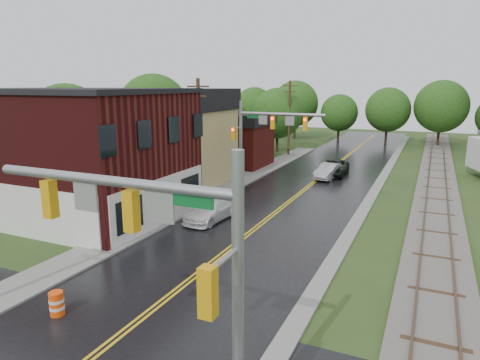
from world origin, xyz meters
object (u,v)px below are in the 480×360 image
Objects in this scene: utility_pole_c at (289,117)px; suv_dark at (333,168)px; tree_left_e at (278,114)px; construction_barrel at (57,304)px; pickup_white at (212,210)px; traffic_signal_near at (158,236)px; tree_left_a at (68,125)px; utility_pole_b at (199,136)px; brick_building at (73,152)px; sedan_silver at (328,171)px; tree_left_b at (154,112)px; traffic_signal_far at (264,129)px; tree_left_c at (222,119)px.

utility_pole_c reaches higher than suv_dark.
construction_barrel is at bearing -82.02° from tree_left_e.
suv_dark is 1.14× the size of pickup_white.
suv_dark is at bearing 94.65° from traffic_signal_near.
traffic_signal_near is 0.85× the size of tree_left_a.
tree_left_e is 8.60× the size of construction_barrel.
suv_dark is at bearing -50.28° from tree_left_e.
tree_left_a is 24.49m from suv_dark.
suv_dark is at bearing 81.97° from pickup_white.
pickup_white is (-4.05, -17.10, -0.06)m from suv_dark.
tree_left_e is at bearing 137.16° from utility_pole_c.
traffic_signal_near is at bearing -62.81° from utility_pole_b.
utility_pole_b reaches higher than tree_left_e.
traffic_signal_near is (15.96, -13.00, 0.82)m from brick_building.
utility_pole_c is at bearing 126.81° from suv_dark.
tree_left_a is 2.04× the size of sedan_silver.
tree_left_a is at bearing 169.31° from pickup_white.
tree_left_b is at bearing -132.39° from utility_pole_c.
utility_pole_b is 14.87m from tree_left_b.
brick_building is 3.10× the size of pickup_white.
tree_left_a is 17.88m from pickup_white.
traffic_signal_far is at bearing -18.81° from tree_left_b.
utility_pole_c is at bearing 95.44° from construction_barrel.
brick_building is at bearing -72.39° from tree_left_b.
construction_barrel is (3.77, -39.56, -4.25)m from utility_pole_c.
tree_left_e is 1.92× the size of sedan_silver.
brick_building is 15.07× the size of construction_barrel.
utility_pole_b is 18.45m from construction_barrel.
sedan_silver is at bearing -56.39° from utility_pole_c.
brick_building is at bearing -125.98° from suv_dark.
tree_left_c is 1.80× the size of sedan_silver.
traffic_signal_far is (9.01, 12.00, 0.82)m from brick_building.
utility_pole_c is 2.11× the size of sedan_silver.
construction_barrel is at bearing -73.04° from tree_left_c.
utility_pole_c reaches higher than brick_building.
tree_left_c is at bearing 120.36° from pickup_white.
tree_left_e is (-5.38, 18.90, -0.16)m from traffic_signal_far.
tree_left_a is 18.98m from tree_left_c.
brick_building is 1.95× the size of traffic_signal_far.
utility_pole_b reaches higher than sedan_silver.
utility_pole_c is 39.96m from construction_barrel.
utility_pole_c reaches higher than pickup_white.
pickup_white is (14.65, -14.77, -5.05)m from tree_left_b.
utility_pole_b reaches higher than tree_left_c.
construction_barrel is (3.77, -17.56, -4.25)m from utility_pole_b.
utility_pole_c is (-3.33, 17.00, -0.25)m from traffic_signal_far.
traffic_signal_far is 1.72× the size of sedan_silver.
tree_left_a reaches higher than traffic_signal_near.
tree_left_a is at bearing -150.46° from suv_dark.
brick_building is 1.87× the size of tree_left_c.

